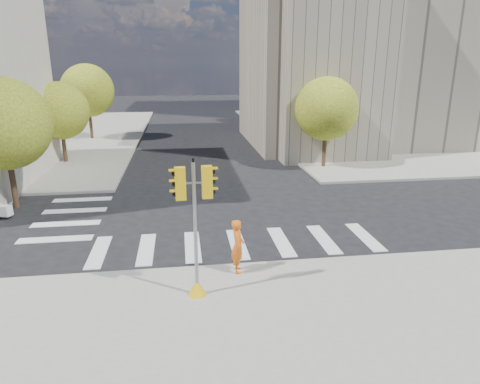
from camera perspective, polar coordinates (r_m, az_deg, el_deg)
name	(u,v)px	position (r m, az deg, el deg)	size (l,w,h in m)	color
ground	(234,226)	(19.17, -0.84, -4.55)	(160.00, 160.00, 0.00)	black
sidewalk_far_right	(387,129)	(49.51, 18.96, 7.93)	(28.00, 40.00, 0.15)	gray
civic_building	(384,59)	(40.90, 18.61, 16.41)	(26.00, 16.00, 19.39)	gray
office_tower	(357,0)	(64.92, 15.28, 23.42)	(20.00, 18.00, 30.00)	#9EA0A3
tree_lw_near	(4,124)	(23.41, -28.97, 7.93)	(4.40, 4.40, 6.41)	#382616
tree_lw_mid	(60,111)	(32.94, -22.88, 9.94)	(4.00, 4.00, 5.77)	#382616
tree_lw_far	(87,91)	(42.60, -19.68, 12.62)	(4.80, 4.80, 6.95)	#382616
tree_re_near	(327,109)	(29.50, 11.48, 10.82)	(4.20, 4.20, 6.16)	#382616
tree_re_mid	(284,92)	(40.96, 5.91, 13.09)	(4.60, 4.60, 6.66)	#382616
tree_re_far	(260,90)	(52.70, 2.74, 13.45)	(4.00, 4.00, 5.88)	#382616
lamp_near	(316,96)	(33.39, 10.08, 12.47)	(0.35, 0.18, 8.11)	black
lamp_far	(275,86)	(46.89, 4.75, 13.87)	(0.35, 0.18, 8.11)	black
traffic_signal	(196,240)	(12.80, -5.93, -6.43)	(1.07, 0.56, 4.29)	#E0AF0B
photographer	(238,246)	(14.49, -0.30, -7.22)	(0.68, 0.45, 1.87)	orange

